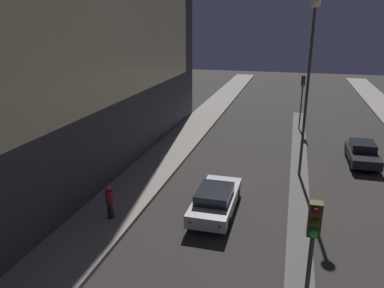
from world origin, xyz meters
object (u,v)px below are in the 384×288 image
object	(u,v)px
car_left_lane	(215,199)
pedestrian_on_left_sidewalk	(110,201)
street_lamp	(310,61)
car_right_lane	(362,153)
traffic_light_near	(312,246)
traffic_light_mid	(302,90)

from	to	relation	value
car_left_lane	pedestrian_on_left_sidewalk	size ratio (longest dim) A/B	2.96
street_lamp	car_right_lane	world-z (taller)	street_lamp
pedestrian_on_left_sidewalk	traffic_light_near	bearing A→B (deg)	-31.89
pedestrian_on_left_sidewalk	car_right_lane	bearing A→B (deg)	41.89
street_lamp	car_right_lane	xyz separation A→B (m)	(3.92, 3.34, -6.08)
street_lamp	pedestrian_on_left_sidewalk	size ratio (longest dim) A/B	6.17
street_lamp	traffic_light_mid	bearing A→B (deg)	90.00
traffic_light_mid	street_lamp	size ratio (longest dim) A/B	0.46
street_lamp	traffic_light_near	bearing A→B (deg)	-90.00
car_right_lane	pedestrian_on_left_sidewalk	size ratio (longest dim) A/B	2.61
car_left_lane	car_right_lane	size ratio (longest dim) A/B	1.14
traffic_light_near	street_lamp	size ratio (longest dim) A/B	0.46
traffic_light_near	pedestrian_on_left_sidewalk	distance (m)	10.23
traffic_light_mid	pedestrian_on_left_sidewalk	xyz separation A→B (m)	(-8.43, -18.20, -2.43)
car_right_lane	car_left_lane	bearing A→B (deg)	-130.89
traffic_light_mid	street_lamp	distance (m)	10.98
traffic_light_near	car_right_lane	world-z (taller)	traffic_light_near
traffic_light_near	car_left_lane	world-z (taller)	traffic_light_near
street_lamp	car_right_lane	distance (m)	7.97
traffic_light_near	car_left_lane	distance (m)	8.70
pedestrian_on_left_sidewalk	car_left_lane	bearing A→B (deg)	24.14
car_left_lane	car_right_lane	bearing A→B (deg)	49.11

